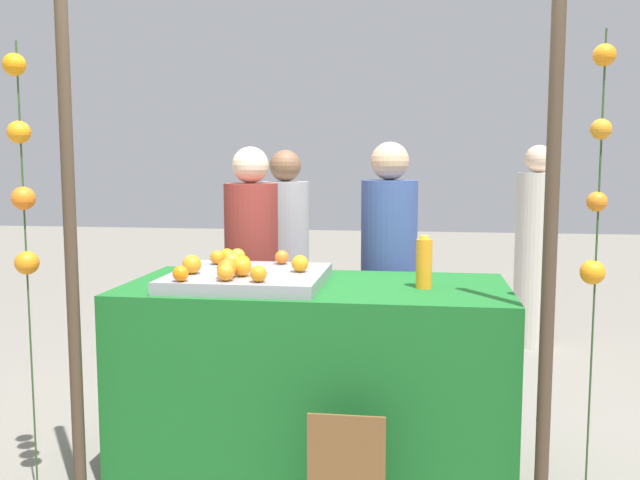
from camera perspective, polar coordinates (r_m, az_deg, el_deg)
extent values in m
plane|color=gray|center=(3.67, -0.35, -18.23)|extent=(24.00, 24.00, 0.00)
cube|color=#196023|center=(3.50, -0.36, -11.23)|extent=(1.87, 0.89, 0.94)
cube|color=gray|center=(3.40, -5.91, -3.12)|extent=(0.73, 0.72, 0.06)
sphere|color=orange|center=(3.41, -6.40, -1.93)|extent=(0.08, 0.08, 0.08)
sphere|color=orange|center=(3.45, -7.30, -1.78)|extent=(0.09, 0.09, 0.09)
sphere|color=orange|center=(3.65, -6.83, -1.35)|extent=(0.08, 0.08, 0.08)
sphere|color=orange|center=(3.26, -6.48, -2.22)|extent=(0.09, 0.09, 0.09)
sphere|color=orange|center=(3.21, -7.71, -2.37)|extent=(0.09, 0.09, 0.09)
sphere|color=orange|center=(3.63, -3.18, -1.43)|extent=(0.07, 0.07, 0.07)
sphere|color=orange|center=(3.10, -5.11, -2.80)|extent=(0.08, 0.08, 0.08)
sphere|color=orange|center=(3.17, -11.44, -2.74)|extent=(0.07, 0.07, 0.07)
sphere|color=orange|center=(3.71, -7.67, -1.28)|extent=(0.08, 0.08, 0.08)
sphere|color=orange|center=(3.37, -10.54, -2.00)|extent=(0.09, 0.09, 0.09)
sphere|color=orange|center=(3.66, -8.48, -1.43)|extent=(0.07, 0.07, 0.07)
sphere|color=orange|center=(3.37, -1.67, -1.97)|extent=(0.08, 0.08, 0.08)
sphere|color=orange|center=(3.14, -7.79, -2.68)|extent=(0.08, 0.08, 0.08)
cylinder|color=orange|center=(3.30, 8.58, -1.95)|extent=(0.08, 0.08, 0.23)
cylinder|color=yellow|center=(3.28, 8.62, 0.21)|extent=(0.04, 0.04, 0.02)
cube|color=brown|center=(2.96, 2.16, -19.14)|extent=(0.32, 0.01, 0.54)
cube|color=black|center=(2.97, 2.19, -19.02)|extent=(0.29, 0.02, 0.51)
cylinder|color=maroon|center=(4.27, -5.64, -4.80)|extent=(0.33, 0.33, 1.41)
sphere|color=beige|center=(4.18, -5.77, 6.18)|extent=(0.22, 0.22, 0.22)
cylinder|color=#384C8C|center=(4.14, 5.66, -5.00)|extent=(0.33, 0.33, 1.43)
sphere|color=tan|center=(4.06, 5.79, 6.50)|extent=(0.22, 0.22, 0.22)
cylinder|color=#99999E|center=(4.86, -2.83, -3.42)|extent=(0.32, 0.32, 1.40)
sphere|color=brown|center=(4.79, -2.88, 6.15)|extent=(0.22, 0.22, 0.22)
cylinder|color=beige|center=(6.00, 17.33, -1.59)|extent=(0.34, 0.34, 1.45)
sphere|color=beige|center=(5.95, 17.61, 6.41)|extent=(0.23, 0.23, 0.23)
cylinder|color=#473828|center=(3.22, -19.84, -1.50)|extent=(0.06, 0.06, 2.22)
cylinder|color=#473828|center=(2.89, 18.39, -2.31)|extent=(0.06, 0.06, 2.22)
cylinder|color=#2D4C23|center=(3.27, -22.99, -3.11)|extent=(0.01, 0.01, 2.04)
sphere|color=orange|center=(3.25, -23.93, 13.10)|extent=(0.10, 0.10, 0.10)
sphere|color=orange|center=(3.23, -23.60, 8.15)|extent=(0.10, 0.10, 0.10)
sphere|color=orange|center=(3.22, -23.29, 3.18)|extent=(0.10, 0.10, 0.10)
sphere|color=orange|center=(3.26, -23.04, -1.74)|extent=(0.10, 0.10, 0.10)
cylinder|color=#2D4C23|center=(2.96, 21.71, -4.03)|extent=(0.01, 0.01, 2.04)
sphere|color=orange|center=(2.94, 22.42, 13.93)|extent=(0.09, 0.09, 0.09)
sphere|color=orange|center=(2.91, 22.19, 8.46)|extent=(0.08, 0.08, 0.08)
sphere|color=orange|center=(2.92, 21.89, 2.95)|extent=(0.08, 0.08, 0.08)
sphere|color=orange|center=(2.95, 21.57, -2.49)|extent=(0.10, 0.10, 0.10)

